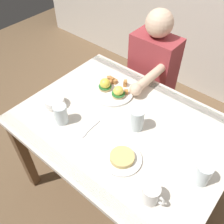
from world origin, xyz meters
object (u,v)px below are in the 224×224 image
object	(u,v)px
eggs_benedict_plate	(112,90)
side_plate	(122,158)
fork	(89,130)
water_glass_far	(202,175)
fruit_bowl	(54,102)
water_glass_near	(137,121)
coffee_mug	(151,194)
water_glass_extra	(61,115)
diner_person	(151,74)
dining_table	(123,136)

from	to	relation	value
eggs_benedict_plate	side_plate	world-z (taller)	eggs_benedict_plate
fork	water_glass_far	size ratio (longest dim) A/B	1.34
fruit_bowl	water_glass_near	xyz separation A→B (m)	(0.49, 0.17, 0.03)
eggs_benedict_plate	water_glass_far	world-z (taller)	water_glass_far
water_glass_far	side_plate	xyz separation A→B (m)	(-0.35, -0.15, -0.04)
coffee_mug	water_glass_extra	xyz separation A→B (m)	(-0.65, 0.07, 0.00)
eggs_benedict_plate	water_glass_extra	distance (m)	0.38
water_glass_extra	diner_person	xyz separation A→B (m)	(0.08, 0.81, -0.14)
eggs_benedict_plate	diner_person	size ratio (longest dim) A/B	0.24
fork	water_glass_far	xyz separation A→B (m)	(0.61, 0.11, 0.05)
dining_table	fork	world-z (taller)	fork
dining_table	diner_person	size ratio (longest dim) A/B	1.05
fruit_bowl	fork	distance (m)	0.30
fruit_bowl	diner_person	bearing A→B (deg)	74.25
fruit_bowl	water_glass_near	distance (m)	0.52
dining_table	side_plate	size ratio (longest dim) A/B	6.00
fork	coffee_mug	bearing A→B (deg)	-13.57
water_glass_extra	diner_person	bearing A→B (deg)	84.44
dining_table	water_glass_far	distance (m)	0.52
dining_table	water_glass_far	bearing A→B (deg)	-5.84
eggs_benedict_plate	water_glass_near	bearing A→B (deg)	-25.70
diner_person	fruit_bowl	bearing A→B (deg)	-105.75
dining_table	eggs_benedict_plate	xyz separation A→B (m)	(-0.23, 0.17, 0.13)
dining_table	coffee_mug	xyz separation A→B (m)	(0.36, -0.28, 0.16)
water_glass_near	water_glass_far	world-z (taller)	water_glass_near
water_glass_extra	water_glass_far	bearing A→B (deg)	11.68
water_glass_extra	eggs_benedict_plate	bearing A→B (deg)	81.00
fruit_bowl	water_glass_extra	size ratio (longest dim) A/B	1.01
dining_table	water_glass_far	world-z (taller)	water_glass_far
eggs_benedict_plate	side_plate	size ratio (longest dim) A/B	1.35
water_glass_extra	side_plate	size ratio (longest dim) A/B	0.59
fruit_bowl	diner_person	size ratio (longest dim) A/B	0.11
fork	side_plate	xyz separation A→B (m)	(0.26, -0.04, 0.01)
fork	diner_person	bearing A→B (deg)	96.36
water_glass_far	fork	bearing A→B (deg)	-169.95
coffee_mug	water_glass_extra	size ratio (longest dim) A/B	0.94
eggs_benedict_plate	fork	distance (m)	0.34
coffee_mug	water_glass_extra	bearing A→B (deg)	174.26
fork	side_plate	world-z (taller)	side_plate
water_glass_far	water_glass_extra	xyz separation A→B (m)	(-0.78, -0.16, 0.00)
water_glass_extra	side_plate	xyz separation A→B (m)	(0.43, 0.02, -0.04)
eggs_benedict_plate	fork	world-z (taller)	eggs_benedict_plate
eggs_benedict_plate	coffee_mug	xyz separation A→B (m)	(0.59, -0.44, 0.02)
side_plate	eggs_benedict_plate	bearing A→B (deg)	135.52
dining_table	diner_person	bearing A→B (deg)	108.98
eggs_benedict_plate	fork	size ratio (longest dim) A/B	1.74
fruit_bowl	water_glass_far	size ratio (longest dim) A/B	1.03
water_glass_near	side_plate	xyz separation A→B (m)	(0.07, -0.22, -0.04)
dining_table	diner_person	xyz separation A→B (m)	(-0.21, 0.60, 0.02)
coffee_mug	water_glass_near	size ratio (longest dim) A/B	0.84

